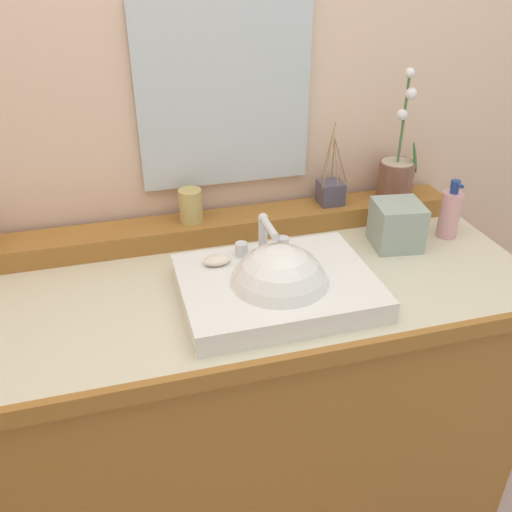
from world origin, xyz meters
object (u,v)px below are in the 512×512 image
Objects in this scene: potted_plant at (397,173)px; tissue_box at (397,225)px; tumbler_cup at (191,206)px; reed_diffuser at (330,192)px; sink_basin at (278,291)px; soap_bar at (217,260)px; lotion_bottle at (450,213)px.

potted_plant is 3.05× the size of tissue_box.
reed_diffuser is (0.43, 0.01, -0.01)m from tumbler_cup.
potted_plant is 0.64m from tumbler_cup.
tissue_box is (-0.09, -0.18, -0.08)m from potted_plant.
sink_basin is 1.18× the size of potted_plant.
sink_basin is 6.70× the size of soap_bar.
sink_basin is at bearing -144.14° from potted_plant.
soap_bar is 0.18× the size of potted_plant.
tumbler_cup is at bearing 161.39° from tissue_box.
lotion_bottle is (0.71, 0.07, 0.01)m from soap_bar.
tumbler_cup is (-0.15, 0.36, 0.09)m from sink_basin.
tumbler_cup is 0.43m from reed_diffuser.
potted_plant is 1.58× the size of reed_diffuser.
reed_diffuser is (0.28, 0.37, 0.07)m from sink_basin.
reed_diffuser reaches higher than soap_bar.
reed_diffuser is at bearing 1.30° from tumbler_cup.
potted_plant is (0.62, 0.25, 0.07)m from soap_bar.
soap_bar is at bearing -174.26° from lotion_bottle.
tumbler_cup is at bearing 179.79° from potted_plant.
potted_plant is 0.22m from tissue_box.
lotion_bottle reaches higher than tumbler_cup.
sink_basin is 2.66× the size of lotion_bottle.
potted_plant is at bearing 35.86° from sink_basin.
potted_plant reaches higher than tissue_box.
potted_plant is at bearing 116.57° from lotion_bottle.
soap_bar is 0.40× the size of lotion_bottle.
tumbler_cup is 0.59m from tissue_box.
soap_bar is at bearing -158.35° from potted_plant.
reed_diffuser reaches higher than sink_basin.
sink_basin is 0.61m from lotion_bottle.
potted_plant reaches higher than lotion_bottle.
soap_bar is 0.54m from tissue_box.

